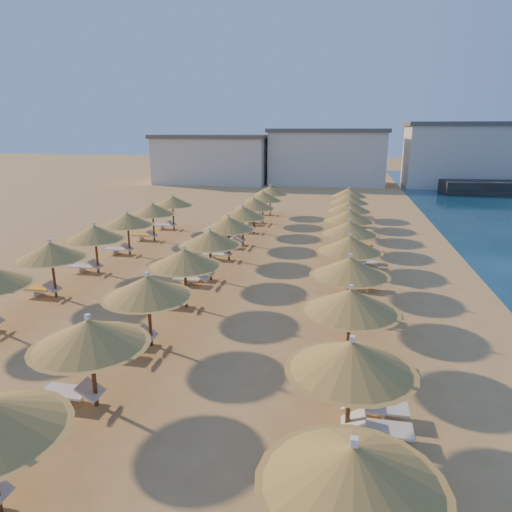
% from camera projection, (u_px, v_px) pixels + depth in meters
% --- Properties ---
extents(ground, '(220.00, 220.00, 0.00)m').
position_uv_depth(ground, '(260.00, 314.00, 18.36)').
color(ground, tan).
rests_on(ground, ground).
extents(hotel_blocks, '(48.76, 10.30, 8.10)m').
position_uv_depth(hotel_blocks, '(342.00, 157.00, 60.56)').
color(hotel_blocks, silver).
rests_on(hotel_blocks, ground).
extents(parasol_row_east, '(3.10, 39.28, 2.65)m').
position_uv_depth(parasol_row_east, '(350.00, 245.00, 20.78)').
color(parasol_row_east, brown).
rests_on(parasol_row_east, ground).
extents(parasol_row_west, '(3.10, 39.28, 2.65)m').
position_uv_depth(parasol_row_west, '(210.00, 239.00, 22.00)').
color(parasol_row_west, brown).
rests_on(parasol_row_west, ground).
extents(parasol_row_inland, '(3.10, 24.81, 2.65)m').
position_uv_depth(parasol_row_inland, '(95.00, 233.00, 23.12)').
color(parasol_row_inland, brown).
rests_on(parasol_row_inland, ground).
extents(loungers, '(15.78, 37.73, 0.66)m').
position_uv_depth(loungers, '(242.00, 276.00, 22.12)').
color(loungers, white).
rests_on(loungers, ground).
extents(beachgoer_c, '(1.06, 0.70, 1.68)m').
position_uv_depth(beachgoer_c, '(346.00, 255.00, 23.90)').
color(beachgoer_c, tan).
rests_on(beachgoer_c, ground).
extents(beachgoer_b, '(1.18, 1.15, 1.91)m').
position_uv_depth(beachgoer_b, '(348.00, 257.00, 23.01)').
color(beachgoer_b, tan).
rests_on(beachgoer_b, ground).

